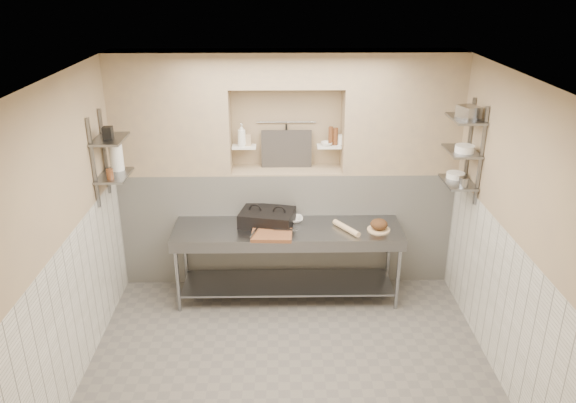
{
  "coord_description": "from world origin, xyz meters",
  "views": [
    {
      "loc": [
        -0.09,
        -4.59,
        3.61
      ],
      "look_at": [
        0.0,
        0.9,
        1.35
      ],
      "focal_mm": 35.0,
      "sensor_mm": 36.0,
      "label": 1
    }
  ],
  "objects_px": {
    "bowl_alcove": "(327,144)",
    "cutting_board": "(272,235)",
    "panini_press": "(267,217)",
    "rolling_pin": "(346,228)",
    "bottle_soap": "(242,135)",
    "bread_loaf": "(379,224)",
    "prep_table": "(288,249)",
    "mixing_bowl": "(294,219)",
    "jug_left": "(116,157)"
  },
  "relations": [
    {
      "from": "bottle_soap",
      "to": "jug_left",
      "type": "bearing_deg",
      "value": -157.29
    },
    {
      "from": "bowl_alcove",
      "to": "mixing_bowl",
      "type": "bearing_deg",
      "value": -137.29
    },
    {
      "from": "rolling_pin",
      "to": "bread_loaf",
      "type": "bearing_deg",
      "value": 1.5
    },
    {
      "from": "prep_table",
      "to": "bowl_alcove",
      "type": "distance_m",
      "value": 1.31
    },
    {
      "from": "panini_press",
      "to": "mixing_bowl",
      "type": "relative_size",
      "value": 3.17
    },
    {
      "from": "bread_loaf",
      "to": "bottle_soap",
      "type": "xyz_separation_m",
      "value": [
        -1.55,
        0.62,
        0.87
      ]
    },
    {
      "from": "prep_table",
      "to": "bottle_soap",
      "type": "height_order",
      "value": "bottle_soap"
    },
    {
      "from": "cutting_board",
      "to": "rolling_pin",
      "type": "distance_m",
      "value": 0.85
    },
    {
      "from": "prep_table",
      "to": "rolling_pin",
      "type": "bearing_deg",
      "value": -5.84
    },
    {
      "from": "cutting_board",
      "to": "bottle_soap",
      "type": "bearing_deg",
      "value": 114.08
    },
    {
      "from": "mixing_bowl",
      "to": "bowl_alcove",
      "type": "relative_size",
      "value": 1.57
    },
    {
      "from": "mixing_bowl",
      "to": "rolling_pin",
      "type": "bearing_deg",
      "value": -24.35
    },
    {
      "from": "rolling_pin",
      "to": "bowl_alcove",
      "type": "bearing_deg",
      "value": 107.08
    },
    {
      "from": "rolling_pin",
      "to": "jug_left",
      "type": "distance_m",
      "value": 2.64
    },
    {
      "from": "bread_loaf",
      "to": "jug_left",
      "type": "bearing_deg",
      "value": 178.61
    },
    {
      "from": "bread_loaf",
      "to": "mixing_bowl",
      "type": "bearing_deg",
      "value": 165.01
    },
    {
      "from": "bread_loaf",
      "to": "bottle_soap",
      "type": "bearing_deg",
      "value": 158.21
    },
    {
      "from": "cutting_board",
      "to": "prep_table",
      "type": "bearing_deg",
      "value": 49.91
    },
    {
      "from": "mixing_bowl",
      "to": "cutting_board",
      "type": "bearing_deg",
      "value": -121.61
    },
    {
      "from": "prep_table",
      "to": "bread_loaf",
      "type": "xyz_separation_m",
      "value": [
        1.03,
        -0.06,
        0.33
      ]
    },
    {
      "from": "prep_table",
      "to": "panini_press",
      "type": "bearing_deg",
      "value": 150.53
    },
    {
      "from": "bread_loaf",
      "to": "bottle_soap",
      "type": "height_order",
      "value": "bottle_soap"
    },
    {
      "from": "prep_table",
      "to": "bread_loaf",
      "type": "bearing_deg",
      "value": -3.22
    },
    {
      "from": "bottle_soap",
      "to": "jug_left",
      "type": "xyz_separation_m",
      "value": [
        -1.32,
        -0.55,
        -0.09
      ]
    },
    {
      "from": "prep_table",
      "to": "rolling_pin",
      "type": "relative_size",
      "value": 6.15
    },
    {
      "from": "prep_table",
      "to": "mixing_bowl",
      "type": "distance_m",
      "value": 0.35
    },
    {
      "from": "jug_left",
      "to": "cutting_board",
      "type": "bearing_deg",
      "value": -7.71
    },
    {
      "from": "rolling_pin",
      "to": "bowl_alcove",
      "type": "height_order",
      "value": "bowl_alcove"
    },
    {
      "from": "bread_loaf",
      "to": "bowl_alcove",
      "type": "relative_size",
      "value": 1.44
    },
    {
      "from": "mixing_bowl",
      "to": "bowl_alcove",
      "type": "height_order",
      "value": "bowl_alcove"
    },
    {
      "from": "prep_table",
      "to": "cutting_board",
      "type": "bearing_deg",
      "value": -130.09
    },
    {
      "from": "rolling_pin",
      "to": "bread_loaf",
      "type": "xyz_separation_m",
      "value": [
        0.37,
        0.01,
        0.04
      ]
    },
    {
      "from": "bottle_soap",
      "to": "cutting_board",
      "type": "bearing_deg",
      "value": -65.92
    },
    {
      "from": "panini_press",
      "to": "mixing_bowl",
      "type": "bearing_deg",
      "value": 24.53
    },
    {
      "from": "cutting_board",
      "to": "bottle_soap",
      "type": "xyz_separation_m",
      "value": [
        -0.35,
        0.78,
        0.93
      ]
    },
    {
      "from": "bowl_alcove",
      "to": "cutting_board",
      "type": "bearing_deg",
      "value": -129.85
    },
    {
      "from": "bowl_alcove",
      "to": "jug_left",
      "type": "relative_size",
      "value": 0.47
    },
    {
      "from": "bread_loaf",
      "to": "jug_left",
      "type": "relative_size",
      "value": 0.68
    },
    {
      "from": "rolling_pin",
      "to": "bottle_soap",
      "type": "relative_size",
      "value": 1.59
    },
    {
      "from": "bread_loaf",
      "to": "bowl_alcove",
      "type": "bearing_deg",
      "value": 132.22
    },
    {
      "from": "bottle_soap",
      "to": "bowl_alcove",
      "type": "bearing_deg",
      "value": -0.17
    },
    {
      "from": "mixing_bowl",
      "to": "jug_left",
      "type": "height_order",
      "value": "jug_left"
    },
    {
      "from": "prep_table",
      "to": "bowl_alcove",
      "type": "relative_size",
      "value": 19.13
    },
    {
      "from": "prep_table",
      "to": "cutting_board",
      "type": "height_order",
      "value": "cutting_board"
    },
    {
      "from": "prep_table",
      "to": "bottle_soap",
      "type": "relative_size",
      "value": 9.79
    },
    {
      "from": "prep_table",
      "to": "bottle_soap",
      "type": "bearing_deg",
      "value": 133.08
    },
    {
      "from": "prep_table",
      "to": "bowl_alcove",
      "type": "xyz_separation_m",
      "value": [
        0.47,
        0.56,
        1.09
      ]
    },
    {
      "from": "prep_table",
      "to": "bowl_alcove",
      "type": "bearing_deg",
      "value": 50.24
    },
    {
      "from": "cutting_board",
      "to": "bowl_alcove",
      "type": "relative_size",
      "value": 3.28
    },
    {
      "from": "panini_press",
      "to": "bowl_alcove",
      "type": "bearing_deg",
      "value": 43.96
    }
  ]
}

